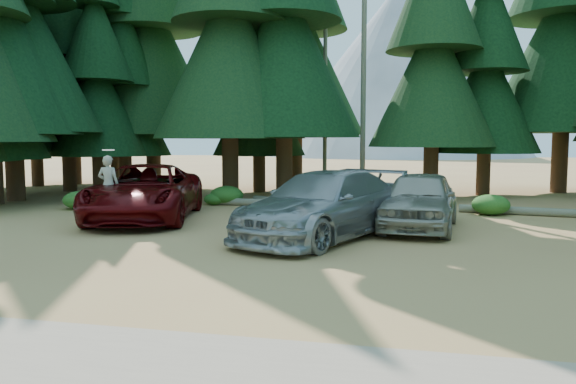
% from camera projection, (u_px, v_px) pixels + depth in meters
% --- Properties ---
extents(ground, '(160.00, 160.00, 0.00)m').
position_uv_depth(ground, '(265.00, 259.00, 12.17)').
color(ground, '#B47D4C').
rests_on(ground, ground).
extents(forest_belt_north, '(36.00, 7.00, 22.00)m').
position_uv_depth(forest_belt_north, '(346.00, 194.00, 26.75)').
color(forest_belt_north, black).
rests_on(forest_belt_north, ground).
extents(snag_front, '(0.24, 0.24, 12.00)m').
position_uv_depth(snag_front, '(364.00, 65.00, 25.54)').
color(snag_front, '#6C6656').
rests_on(snag_front, ground).
extents(snag_back, '(0.20, 0.20, 10.00)m').
position_uv_depth(snag_back, '(325.00, 91.00, 27.52)').
color(snag_back, '#6C6656').
rests_on(snag_back, ground).
extents(mountain_peak, '(48.00, 50.00, 28.00)m').
position_uv_depth(mountain_peak, '(381.00, 82.00, 97.31)').
color(mountain_peak, gray).
rests_on(mountain_peak, ground).
extents(red_pickup, '(4.47, 7.00, 1.80)m').
position_uv_depth(red_pickup, '(145.00, 192.00, 18.12)').
color(red_pickup, '#59070A').
rests_on(red_pickup, ground).
extents(silver_minivan_center, '(4.63, 6.55, 1.76)m').
position_uv_depth(silver_minivan_center, '(323.00, 205.00, 14.69)').
color(silver_minivan_center, '#A3A5AB').
rests_on(silver_minivan_center, ground).
extents(silver_minivan_right, '(2.53, 5.17, 1.70)m').
position_uv_depth(silver_minivan_right, '(419.00, 200.00, 16.28)').
color(silver_minivan_right, '#AAA597').
rests_on(silver_minivan_right, ground).
extents(frisbee_player, '(0.69, 0.49, 1.96)m').
position_uv_depth(frisbee_player, '(108.00, 184.00, 16.98)').
color(frisbee_player, beige).
rests_on(frisbee_player, ground).
extents(log_left, '(4.05, 0.52, 0.29)m').
position_uv_depth(log_left, '(258.00, 203.00, 21.92)').
color(log_left, '#6C6656').
rests_on(log_left, ground).
extents(log_mid, '(3.08, 2.24, 0.29)m').
position_uv_depth(log_mid, '(284.00, 202.00, 22.07)').
color(log_mid, '#6C6656').
rests_on(log_mid, ground).
extents(log_right, '(4.40, 1.11, 0.28)m').
position_uv_depth(log_right, '(526.00, 211.00, 19.28)').
color(log_right, '#6C6656').
rests_on(log_right, ground).
extents(shrub_far_left, '(1.24, 1.24, 0.68)m').
position_uv_depth(shrub_far_left, '(80.00, 200.00, 20.99)').
color(shrub_far_left, '#1E641E').
rests_on(shrub_far_left, ground).
extents(shrub_left, '(0.85, 0.85, 0.47)m').
position_uv_depth(shrub_left, '(214.00, 199.00, 22.35)').
color(shrub_left, '#1E641E').
rests_on(shrub_left, ground).
extents(shrub_center_left, '(1.35, 1.35, 0.74)m').
position_uv_depth(shrub_center_left, '(227.00, 195.00, 22.61)').
color(shrub_center_left, '#1E641E').
rests_on(shrub_center_left, ground).
extents(shrub_center_right, '(0.84, 0.84, 0.46)m').
position_uv_depth(shrub_center_right, '(287.00, 205.00, 20.24)').
color(shrub_center_right, '#1E641E').
rests_on(shrub_center_right, ground).
extents(shrub_right, '(1.28, 1.28, 0.71)m').
position_uv_depth(shrub_right, '(491.00, 205.00, 19.39)').
color(shrub_right, '#1E641E').
rests_on(shrub_right, ground).
extents(shrub_far_right, '(0.98, 0.98, 0.54)m').
position_uv_depth(shrub_far_right, '(412.00, 203.00, 20.53)').
color(shrub_far_right, '#1E641E').
rests_on(shrub_far_right, ground).
extents(shrub_edge_west, '(0.82, 0.82, 0.45)m').
position_uv_depth(shrub_edge_west, '(102.00, 203.00, 20.99)').
color(shrub_edge_west, '#1E641E').
rests_on(shrub_edge_west, ground).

